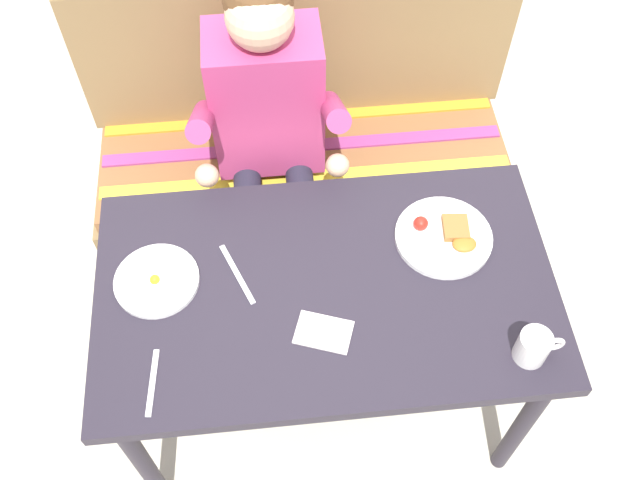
% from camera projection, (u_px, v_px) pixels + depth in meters
% --- Properties ---
extents(ground_plane, '(8.00, 8.00, 0.00)m').
position_uv_depth(ground_plane, '(324.00, 392.00, 2.46)').
color(ground_plane, beige).
extents(table, '(1.20, 0.70, 0.73)m').
position_uv_depth(table, '(326.00, 301.00, 1.92)').
color(table, '#241F2A').
rests_on(table, ground).
extents(couch, '(1.44, 0.56, 1.00)m').
position_uv_depth(couch, '(303.00, 161.00, 2.61)').
color(couch, olive).
rests_on(couch, ground).
extents(person, '(0.45, 0.61, 1.21)m').
position_uv_depth(person, '(268.00, 120.00, 2.16)').
color(person, '#AF3869').
rests_on(person, ground).
extents(plate_breakfast, '(0.26, 0.26, 0.05)m').
position_uv_depth(plate_breakfast, '(444.00, 236.00, 1.92)').
color(plate_breakfast, white).
rests_on(plate_breakfast, table).
extents(plate_eggs, '(0.22, 0.22, 0.04)m').
position_uv_depth(plate_eggs, '(157.00, 280.00, 1.85)').
color(plate_eggs, white).
rests_on(plate_eggs, table).
extents(coffee_mug, '(0.12, 0.08, 0.09)m').
position_uv_depth(coffee_mug, '(534.00, 346.00, 1.70)').
color(coffee_mug, white).
rests_on(coffee_mug, table).
extents(napkin, '(0.16, 0.13, 0.01)m').
position_uv_depth(napkin, '(324.00, 332.00, 1.77)').
color(napkin, silver).
rests_on(napkin, table).
extents(fork, '(0.03, 0.17, 0.00)m').
position_uv_depth(fork, '(153.00, 383.00, 1.70)').
color(fork, silver).
rests_on(fork, table).
extents(knife, '(0.09, 0.19, 0.00)m').
position_uv_depth(knife, '(237.00, 274.00, 1.87)').
color(knife, silver).
rests_on(knife, table).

